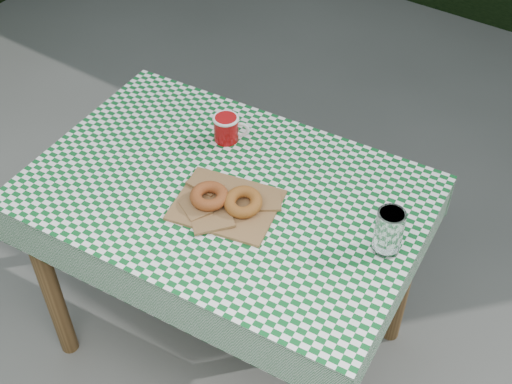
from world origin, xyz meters
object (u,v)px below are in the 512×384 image
table (229,274)px  drinking_glass (389,232)px  coffee_mug (226,128)px  paper_bag (226,204)px

table → drinking_glass: (0.48, 0.06, 0.45)m
coffee_mug → drinking_glass: drinking_glass is taller
paper_bag → coffee_mug: (-0.17, 0.24, 0.03)m
paper_bag → table: bearing=130.6°
paper_bag → drinking_glass: drinking_glass is taller
table → coffee_mug: (-0.13, 0.18, 0.42)m
coffee_mug → table: bearing=-83.1°
coffee_mug → paper_bag: bearing=-81.7°
table → drinking_glass: 0.66m
table → drinking_glass: drinking_glass is taller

